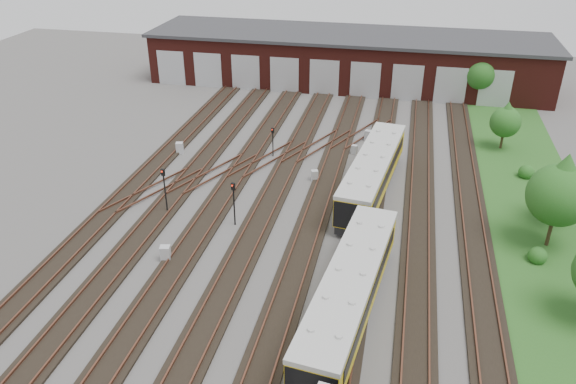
# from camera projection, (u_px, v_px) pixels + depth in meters

# --- Properties ---
(ground) EXTENTS (120.00, 120.00, 0.00)m
(ground) POSITION_uv_depth(u_px,v_px,m) (276.00, 247.00, 40.16)
(ground) COLOR #474442
(ground) RESTS_ON ground
(track_network) EXTENTS (30.40, 70.00, 0.33)m
(track_network) POSITION_uv_depth(u_px,v_px,m) (275.00, 241.00, 40.64)
(track_network) COLOR black
(track_network) RESTS_ON ground
(maintenance_shed) EXTENTS (51.00, 12.50, 6.35)m
(maintenance_shed) POSITION_uv_depth(u_px,v_px,m) (347.00, 58.00, 72.95)
(maintenance_shed) COLOR #491712
(maintenance_shed) RESTS_ON ground
(grass_verge) EXTENTS (8.00, 55.00, 0.05)m
(grass_verge) POSITION_uv_depth(u_px,v_px,m) (534.00, 207.00, 45.15)
(grass_verge) COLOR #214C19
(grass_verge) RESTS_ON ground
(metro_train) EXTENTS (4.56, 47.45, 3.15)m
(metro_train) POSITION_uv_depth(u_px,v_px,m) (349.00, 293.00, 32.52)
(metro_train) COLOR black
(metro_train) RESTS_ON ground
(signal_mast_0) EXTENTS (0.33, 0.31, 3.60)m
(signal_mast_0) POSITION_uv_depth(u_px,v_px,m) (234.00, 198.00, 41.73)
(signal_mast_0) COLOR black
(signal_mast_0) RESTS_ON ground
(signal_mast_1) EXTENTS (0.32, 0.30, 3.79)m
(signal_mast_1) POSITION_uv_depth(u_px,v_px,m) (164.00, 185.00, 43.37)
(signal_mast_1) COLOR black
(signal_mast_1) RESTS_ON ground
(signal_mast_2) EXTENTS (0.29, 0.28, 2.89)m
(signal_mast_2) POSITION_uv_depth(u_px,v_px,m) (273.00, 138.00, 52.93)
(signal_mast_2) COLOR black
(signal_mast_2) RESTS_ON ground
(signal_mast_3) EXTENTS (0.24, 0.23, 2.48)m
(signal_mast_3) POSITION_uv_depth(u_px,v_px,m) (382.00, 185.00, 45.13)
(signal_mast_3) COLOR black
(signal_mast_3) RESTS_ON ground
(relay_cabinet_0) EXTENTS (0.79, 0.70, 1.13)m
(relay_cabinet_0) POSITION_uv_depth(u_px,v_px,m) (165.00, 253.00, 38.49)
(relay_cabinet_0) COLOR #B0B3B6
(relay_cabinet_0) RESTS_ON ground
(relay_cabinet_1) EXTENTS (0.78, 0.70, 1.11)m
(relay_cabinet_1) POSITION_uv_depth(u_px,v_px,m) (180.00, 148.00, 54.14)
(relay_cabinet_1) COLOR #B0B3B6
(relay_cabinet_1) RESTS_ON ground
(relay_cabinet_2) EXTENTS (0.70, 0.65, 0.95)m
(relay_cabinet_2) POSITION_uv_depth(u_px,v_px,m) (315.00, 175.00, 49.14)
(relay_cabinet_2) COLOR #B0B3B6
(relay_cabinet_2) RESTS_ON ground
(relay_cabinet_3) EXTENTS (0.62, 0.56, 0.88)m
(relay_cabinet_3) POSITION_uv_depth(u_px,v_px,m) (354.00, 149.00, 54.12)
(relay_cabinet_3) COLOR #B0B3B6
(relay_cabinet_3) RESTS_ON ground
(relay_cabinet_4) EXTENTS (0.73, 0.65, 1.05)m
(relay_cabinet_4) POSITION_uv_depth(u_px,v_px,m) (368.00, 135.00, 56.96)
(relay_cabinet_4) COLOR #B0B3B6
(relay_cabinet_4) RESTS_ON ground
(tree_0) EXTENTS (3.79, 3.79, 6.28)m
(tree_0) POSITION_uv_depth(u_px,v_px,m) (481.00, 70.00, 65.23)
(tree_0) COLOR #322816
(tree_0) RESTS_ON ground
(tree_1) EXTENTS (2.93, 2.93, 4.85)m
(tree_1) POSITION_uv_depth(u_px,v_px,m) (506.00, 119.00, 53.91)
(tree_1) COLOR #322816
(tree_1) RESTS_ON ground
(tree_2) EXTENTS (4.38, 4.38, 7.26)m
(tree_2) POSITION_uv_depth(u_px,v_px,m) (561.00, 188.00, 38.14)
(tree_2) COLOR #322816
(tree_2) RESTS_ON ground
(tree_3) EXTENTS (3.14, 3.14, 5.20)m
(tree_3) POSITION_uv_depth(u_px,v_px,m) (566.00, 184.00, 41.59)
(tree_3) COLOR #322816
(tree_3) RESTS_ON ground
(bush_0) EXTENTS (1.29, 1.29, 1.29)m
(bush_0) POSITION_uv_depth(u_px,v_px,m) (538.00, 254.00, 38.33)
(bush_0) COLOR #1D4E16
(bush_0) RESTS_ON ground
(bush_1) EXTENTS (1.36, 1.36, 1.36)m
(bush_1) POSITION_uv_depth(u_px,v_px,m) (527.00, 170.00, 49.56)
(bush_1) COLOR #1D4E16
(bush_1) RESTS_ON ground
(bush_2) EXTENTS (1.34, 1.34, 1.34)m
(bush_2) POSITION_uv_depth(u_px,v_px,m) (510.00, 111.00, 62.90)
(bush_2) COLOR #1D4E16
(bush_2) RESTS_ON ground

